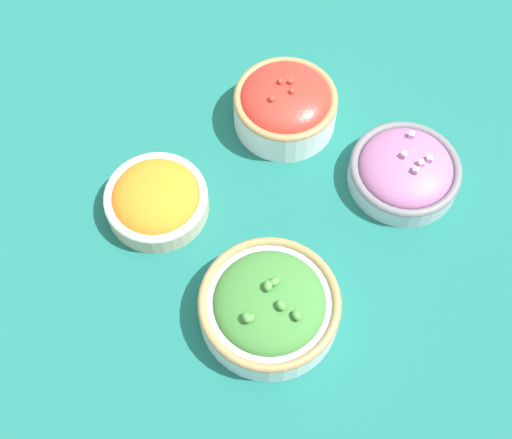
% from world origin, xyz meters
% --- Properties ---
extents(ground_plane, '(3.00, 3.00, 0.00)m').
position_xyz_m(ground_plane, '(0.00, 0.00, 0.00)').
color(ground_plane, '#196056').
extents(bowl_red_onion, '(0.16, 0.16, 0.06)m').
position_xyz_m(bowl_red_onion, '(-0.18, 0.13, 0.02)').
color(bowl_red_onion, '#B2C1CC').
rests_on(bowl_red_onion, ground_plane).
extents(bowl_carrots, '(0.14, 0.14, 0.06)m').
position_xyz_m(bowl_carrots, '(0.05, -0.13, 0.02)').
color(bowl_carrots, beige).
rests_on(bowl_carrots, ground_plane).
extents(bowl_cherry_tomatoes, '(0.15, 0.15, 0.08)m').
position_xyz_m(bowl_cherry_tomatoes, '(-0.18, -0.07, 0.04)').
color(bowl_cherry_tomatoes, white).
rests_on(bowl_cherry_tomatoes, ground_plane).
extents(bowl_broccoli, '(0.18, 0.18, 0.07)m').
position_xyz_m(bowl_broccoli, '(0.09, 0.08, 0.03)').
color(bowl_broccoli, silver).
rests_on(bowl_broccoli, ground_plane).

